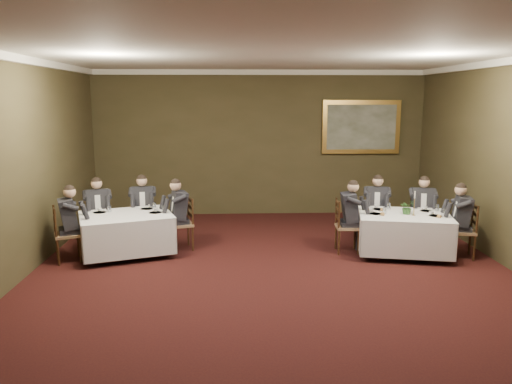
{
  "coord_description": "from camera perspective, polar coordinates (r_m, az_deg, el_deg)",
  "views": [
    {
      "loc": [
        -0.62,
        -7.14,
        2.84
      ],
      "look_at": [
        -0.23,
        1.8,
        1.15
      ],
      "focal_mm": 35.0,
      "sensor_mm": 36.0,
      "label": 1
    }
  ],
  "objects": [
    {
      "name": "chair_main_backleft",
      "position": [
        10.34,
        13.51,
        -3.93
      ],
      "size": [
        0.53,
        0.52,
        1.0
      ],
      "rotation": [
        0.0,
        0.0,
        2.89
      ],
      "color": "olive",
      "rests_on": "ground"
    },
    {
      "name": "diner_main_backleft",
      "position": [
        10.28,
        13.57,
        -2.71
      ],
      "size": [
        0.51,
        0.57,
        1.35
      ],
      "rotation": [
        0.0,
        0.0,
        2.89
      ],
      "color": "black",
      "rests_on": "chair_main_backleft"
    },
    {
      "name": "table_second",
      "position": [
        9.44,
        -14.57,
        -4.34
      ],
      "size": [
        1.93,
        1.69,
        0.67
      ],
      "rotation": [
        0.0,
        0.0,
        0.33
      ],
      "color": "black",
      "rests_on": "ground"
    },
    {
      "name": "diner_main_endright",
      "position": [
        9.72,
        22.52,
        -4.01
      ],
      "size": [
        0.56,
        0.5,
        1.35
      ],
      "rotation": [
        0.0,
        0.0,
        1.33
      ],
      "color": "black",
      "rests_on": "chair_main_endright"
    },
    {
      "name": "chair_sec_endright",
      "position": [
        9.64,
        -8.48,
        -4.81
      ],
      "size": [
        0.53,
        0.55,
        1.0
      ],
      "rotation": [
        0.0,
        0.0,
        1.88
      ],
      "color": "olive",
      "rests_on": "ground"
    },
    {
      "name": "front_wall",
      "position": [
        2.49,
        12.77,
        -15.63
      ],
      "size": [
        8.0,
        0.1,
        3.5
      ],
      "primitive_type": "cube",
      "color": "#38321C",
      "rests_on": "ground"
    },
    {
      "name": "chair_main_endright",
      "position": [
        9.78,
        22.5,
        -5.31
      ],
      "size": [
        0.51,
        0.53,
        1.0
      ],
      "rotation": [
        0.0,
        0.0,
        1.33
      ],
      "color": "olive",
      "rests_on": "ground"
    },
    {
      "name": "diner_sec_endright",
      "position": [
        9.58,
        -8.58,
        -3.5
      ],
      "size": [
        0.58,
        0.53,
        1.35
      ],
      "rotation": [
        0.0,
        0.0,
        1.88
      ],
      "color": "black",
      "rests_on": "chair_sec_endright"
    },
    {
      "name": "table_main",
      "position": [
        9.54,
        16.53,
        -4.27
      ],
      "size": [
        1.85,
        1.55,
        0.67
      ],
      "rotation": [
        0.0,
        0.0,
        -0.2
      ],
      "color": "black",
      "rests_on": "ground"
    },
    {
      "name": "diner_sec_backleft",
      "position": [
        10.18,
        -17.56,
        -3.04
      ],
      "size": [
        0.53,
        0.58,
        1.35
      ],
      "rotation": [
        0.0,
        0.0,
        3.45
      ],
      "color": "black",
      "rests_on": "chair_sec_backleft"
    },
    {
      "name": "diner_sec_backright",
      "position": [
        10.26,
        -12.74,
        -2.69
      ],
      "size": [
        0.46,
        0.53,
        1.35
      ],
      "rotation": [
        0.0,
        0.0,
        3.27
      ],
      "color": "black",
      "rests_on": "chair_sec_backright"
    },
    {
      "name": "place_setting_table_main",
      "position": [
        9.79,
        14.1,
        -1.7
      ],
      "size": [
        0.33,
        0.31,
        0.14
      ],
      "color": "white",
      "rests_on": "table_main"
    },
    {
      "name": "painting",
      "position": [
        12.49,
        11.92,
        7.27
      ],
      "size": [
        1.9,
        0.09,
        1.3
      ],
      "color": "gold",
      "rests_on": "back_wall"
    },
    {
      "name": "diner_sec_endleft",
      "position": [
        9.37,
        -20.74,
        -4.41
      ],
      "size": [
        0.59,
        0.55,
        1.35
      ],
      "rotation": [
        0.0,
        0.0,
        -1.19
      ],
      "color": "black",
      "rests_on": "chair_sec_endleft"
    },
    {
      "name": "centerpiece",
      "position": [
        9.46,
        16.89,
        -1.59
      ],
      "size": [
        0.32,
        0.3,
        0.28
      ],
      "primitive_type": "imported",
      "rotation": [
        0.0,
        0.0,
        0.39
      ],
      "color": "#2D5926",
      "rests_on": "table_main"
    },
    {
      "name": "place_setting_table_second",
      "position": [
        9.66,
        -17.11,
        -2.01
      ],
      "size": [
        0.33,
        0.32,
        0.14
      ],
      "color": "white",
      "rests_on": "table_second"
    },
    {
      "name": "ground",
      "position": [
        7.71,
        2.33,
        -10.93
      ],
      "size": [
        10.0,
        10.0,
        0.0
      ],
      "primitive_type": "plane",
      "color": "black",
      "rests_on": "ground"
    },
    {
      "name": "chair_sec_backleft",
      "position": [
        10.24,
        -17.49,
        -4.27
      ],
      "size": [
        0.55,
        0.53,
        1.0
      ],
      "rotation": [
        0.0,
        0.0,
        3.45
      ],
      "color": "olive",
      "rests_on": "ground"
    },
    {
      "name": "diner_main_endleft",
      "position": [
        9.45,
        10.41,
        -3.76
      ],
      "size": [
        0.5,
        0.44,
        1.35
      ],
      "rotation": [
        0.0,
        0.0,
        -1.63
      ],
      "color": "black",
      "rests_on": "chair_main_endleft"
    },
    {
      "name": "chair_main_backright",
      "position": [
        10.45,
        18.29,
        -4.03
      ],
      "size": [
        0.52,
        0.5,
        1.0
      ],
      "rotation": [
        0.0,
        0.0,
        2.93
      ],
      "color": "olive",
      "rests_on": "ground"
    },
    {
      "name": "crown_molding",
      "position": [
        7.2,
        2.55,
        15.45
      ],
      "size": [
        8.0,
        10.0,
        0.12
      ],
      "color": "white",
      "rests_on": "back_wall"
    },
    {
      "name": "diner_main_backright",
      "position": [
        10.38,
        18.38,
        -2.82
      ],
      "size": [
        0.49,
        0.55,
        1.35
      ],
      "rotation": [
        0.0,
        0.0,
        2.93
      ],
      "color": "black",
      "rests_on": "chair_main_backright"
    },
    {
      "name": "chair_sec_backright",
      "position": [
        10.33,
        -12.68,
        -3.91
      ],
      "size": [
        0.49,
        0.47,
        1.0
      ],
      "rotation": [
        0.0,
        0.0,
        3.27
      ],
      "color": "olive",
      "rests_on": "ground"
    },
    {
      "name": "chair_main_endleft",
      "position": [
        9.5,
        10.3,
        -5.09
      ],
      "size": [
        0.45,
        0.46,
        1.0
      ],
      "rotation": [
        0.0,
        0.0,
        -1.63
      ],
      "color": "olive",
      "rests_on": "ground"
    },
    {
      "name": "candlestick",
      "position": [
        9.39,
        17.63,
        -1.55
      ],
      "size": [
        0.07,
        0.07,
        0.46
      ],
      "color": "#A77D33",
      "rests_on": "table_main"
    },
    {
      "name": "ceiling",
      "position": [
        7.2,
        2.55,
        15.93
      ],
      "size": [
        8.0,
        10.0,
        0.1
      ],
      "primitive_type": "cube",
      "color": "silver",
      "rests_on": "back_wall"
    },
    {
      "name": "chair_sec_endleft",
      "position": [
        9.43,
        -20.72,
        -5.76
      ],
      "size": [
        0.55,
        0.56,
        1.0
      ],
      "rotation": [
        0.0,
        0.0,
        -1.19
      ],
      "color": "olive",
      "rests_on": "ground"
    },
    {
      "name": "back_wall",
      "position": [
        12.21,
        0.41,
        5.56
      ],
      "size": [
        8.0,
        0.1,
        3.5
      ],
      "primitive_type": "cube",
      "color": "#38321C",
      "rests_on": "ground"
    }
  ]
}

